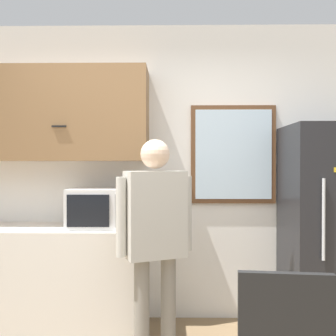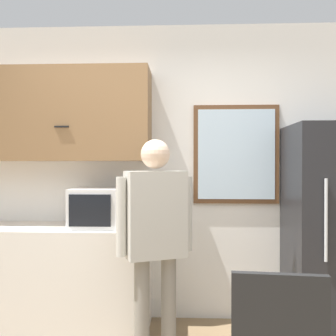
{
  "view_description": "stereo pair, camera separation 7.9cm",
  "coord_description": "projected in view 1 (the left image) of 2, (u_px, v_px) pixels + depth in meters",
  "views": [
    {
      "loc": [
        0.23,
        -1.65,
        1.42
      ],
      "look_at": [
        0.19,
        0.99,
        1.39
      ],
      "focal_mm": 40.0,
      "sensor_mm": 36.0,
      "label": 1
    },
    {
      "loc": [
        0.3,
        -1.65,
        1.42
      ],
      "look_at": [
        0.19,
        0.99,
        1.39
      ],
      "focal_mm": 40.0,
      "sensor_mm": 36.0,
      "label": 2
    }
  ],
  "objects": [
    {
      "name": "counter",
      "position": [
        18.0,
        279.0,
        3.19
      ],
      "size": [
        2.2,
        0.57,
        0.89
      ],
      "color": "silver",
      "rests_on": "ground_plane"
    },
    {
      "name": "upper_cabinets",
      "position": [
        22.0,
        115.0,
        3.27
      ],
      "size": [
        2.2,
        0.39,
        0.81
      ],
      "color": "olive"
    },
    {
      "name": "refrigerator",
      "position": [
        332.0,
        230.0,
        3.1
      ],
      "size": [
        0.75,
        0.67,
        1.74
      ],
      "color": "#232326",
      "rests_on": "ground_plane"
    },
    {
      "name": "microwave",
      "position": [
        98.0,
        208.0,
        3.15
      ],
      "size": [
        0.48,
        0.39,
        0.33
      ],
      "color": "white",
      "rests_on": "counter"
    },
    {
      "name": "person",
      "position": [
        155.0,
        227.0,
        2.7
      ],
      "size": [
        0.54,
        0.37,
        1.6
      ],
      "rotation": [
        0.0,
        0.0,
        0.39
      ],
      "color": "gray",
      "rests_on": "ground_plane"
    },
    {
      "name": "window",
      "position": [
        233.0,
        154.0,
        3.42
      ],
      "size": [
        0.77,
        0.05,
        0.89
      ],
      "color": "brown"
    },
    {
      "name": "back_wall",
      "position": [
        149.0,
        172.0,
        3.48
      ],
      "size": [
        6.0,
        0.06,
        2.7
      ],
      "color": "white",
      "rests_on": "ground_plane"
    }
  ]
}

